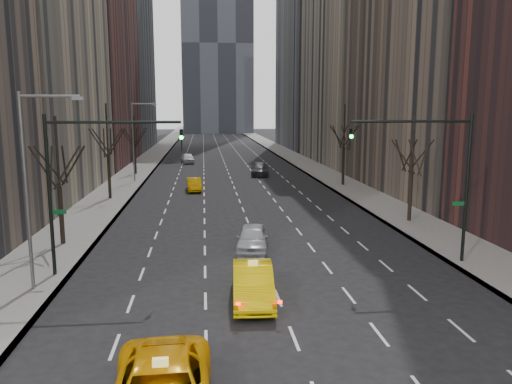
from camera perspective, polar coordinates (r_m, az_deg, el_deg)
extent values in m
cube|color=slate|center=(83.98, -12.16, 3.59)|extent=(4.50, 320.00, 0.15)
cube|color=slate|center=(84.91, 4.54, 3.83)|extent=(4.50, 320.00, 0.15)
cube|color=brown|center=(82.30, -19.80, 18.46)|extent=(14.00, 28.00, 44.00)
cube|color=#5E5E62|center=(112.69, -16.23, 20.18)|extent=(14.00, 30.00, 60.00)
cube|color=#5E5E62|center=(112.77, 7.21, 19.94)|extent=(14.00, 30.00, 58.00)
cylinder|color=black|center=(32.94, -21.36, -2.48)|extent=(0.28, 0.28, 3.57)
cylinder|color=black|center=(32.40, -21.77, 4.30)|extent=(0.16, 0.16, 4.25)
cylinder|color=black|center=(33.25, -21.04, 2.91)|extent=(0.42, 1.80, 2.52)
cylinder|color=black|center=(32.56, -20.17, 2.83)|extent=(1.74, 0.72, 2.52)
cylinder|color=black|center=(31.78, -20.80, 2.64)|extent=(1.46, 1.25, 2.52)
cylinder|color=black|center=(31.71, -22.34, 2.54)|extent=(0.42, 1.80, 2.52)
cylinder|color=black|center=(32.43, -23.19, 2.62)|extent=(1.74, 0.72, 2.52)
cylinder|color=black|center=(33.19, -22.52, 2.81)|extent=(1.46, 1.25, 2.52)
cylinder|color=black|center=(48.30, -16.43, 1.66)|extent=(0.28, 0.28, 3.99)
cylinder|color=black|center=(47.93, -16.67, 6.84)|extent=(0.16, 0.16, 4.75)
cylinder|color=black|center=(48.79, -16.25, 5.55)|extent=(0.42, 1.80, 2.52)
cylinder|color=black|center=(48.14, -15.59, 5.53)|extent=(1.74, 0.72, 2.52)
cylinder|color=black|center=(47.33, -15.94, 5.46)|extent=(1.46, 1.25, 2.52)
cylinder|color=black|center=(47.19, -16.97, 5.40)|extent=(0.42, 1.80, 2.52)
cylinder|color=black|center=(47.86, -17.63, 5.42)|extent=(1.74, 0.72, 2.52)
cylinder|color=black|center=(48.65, -17.26, 5.50)|extent=(1.46, 1.25, 2.52)
cylinder|color=black|center=(66.00, -13.64, 3.51)|extent=(0.28, 0.28, 3.36)
cylinder|color=black|center=(65.73, -13.76, 6.70)|extent=(0.16, 0.16, 4.00)
cylinder|color=black|center=(66.59, -13.51, 6.08)|extent=(0.42, 1.80, 2.52)
cylinder|color=black|center=(65.96, -13.00, 6.07)|extent=(1.74, 0.72, 2.52)
cylinder|color=black|center=(65.14, -13.22, 6.02)|extent=(1.46, 1.25, 2.52)
cylinder|color=black|center=(64.95, -13.97, 5.98)|extent=(0.42, 1.80, 2.52)
cylinder|color=black|center=(65.59, -14.47, 5.99)|extent=(1.74, 0.72, 2.52)
cylinder|color=black|center=(66.41, -14.24, 6.04)|extent=(1.46, 1.25, 2.52)
cylinder|color=black|center=(38.78, 17.20, -0.53)|extent=(0.28, 0.28, 3.57)
cylinder|color=black|center=(38.32, 17.49, 5.24)|extent=(0.16, 0.16, 4.25)
cylinder|color=black|center=(39.22, 17.13, 4.03)|extent=(0.42, 1.80, 2.52)
cylinder|color=black|center=(38.98, 18.34, 3.93)|extent=(1.74, 0.72, 2.52)
cylinder|color=black|center=(38.16, 18.66, 3.81)|extent=(1.46, 1.25, 2.52)
cylinder|color=black|center=(37.56, 17.72, 3.77)|extent=(0.42, 1.80, 2.52)
cylinder|color=black|center=(37.81, 16.47, 3.87)|extent=(1.74, 0.72, 2.52)
cylinder|color=black|center=(38.64, 16.20, 3.99)|extent=(1.46, 1.25, 2.52)
cylinder|color=black|center=(55.57, 9.95, 2.88)|extent=(0.28, 0.28, 3.99)
cylinder|color=black|center=(55.25, 10.08, 7.39)|extent=(0.16, 0.16, 4.75)
cylinder|color=black|center=(56.15, 9.95, 6.25)|extent=(0.42, 1.80, 2.52)
cylinder|color=black|center=(55.81, 10.76, 6.21)|extent=(1.74, 0.72, 2.52)
cylinder|color=black|center=(54.96, 10.87, 6.16)|extent=(1.46, 1.25, 2.52)
cylinder|color=black|center=(54.44, 10.14, 6.15)|extent=(0.42, 1.80, 2.52)
cylinder|color=black|center=(54.80, 9.31, 6.20)|extent=(1.74, 0.72, 2.52)
cylinder|color=black|center=(55.65, 9.23, 6.25)|extent=(1.46, 1.25, 2.52)
cylinder|color=black|center=(26.54, -22.52, -0.44)|extent=(0.18, 0.18, 8.00)
cylinder|color=black|center=(25.46, -15.95, 7.68)|extent=(6.50, 0.14, 0.14)
imported|color=black|center=(25.15, -8.50, 5.86)|extent=(0.18, 0.22, 1.10)
sphere|color=#0CFF33|center=(24.96, -8.53, 6.18)|extent=(0.20, 0.20, 0.20)
cube|color=#0C5926|center=(26.57, -21.58, -2.13)|extent=(0.70, 0.04, 0.22)
cylinder|color=black|center=(29.04, 22.94, 0.33)|extent=(0.18, 0.18, 8.00)
cylinder|color=black|center=(27.30, 17.39, 7.71)|extent=(6.50, 0.14, 0.14)
imported|color=black|center=(26.23, 10.72, 5.95)|extent=(0.18, 0.22, 1.10)
sphere|color=#0CFF33|center=(26.05, 10.85, 6.25)|extent=(0.20, 0.20, 0.20)
cube|color=#0C5926|center=(28.98, 22.14, -1.25)|extent=(0.70, 0.04, 0.22)
cylinder|color=slate|center=(24.71, -24.77, -0.11)|extent=(0.16, 0.16, 9.00)
cylinder|color=slate|center=(24.04, -22.51, 10.11)|extent=(2.60, 0.14, 0.14)
cube|color=slate|center=(23.73, -19.68, 10.05)|extent=(0.50, 0.22, 0.15)
cylinder|color=slate|center=(58.75, -13.86, 5.56)|extent=(0.16, 0.16, 9.00)
cylinder|color=slate|center=(58.47, -12.75, 9.80)|extent=(2.60, 0.14, 0.14)
cube|color=slate|center=(58.34, -11.56, 9.74)|extent=(0.50, 0.22, 0.15)
imported|color=yellow|center=(22.28, -0.36, -10.38)|extent=(2.01, 5.06, 1.64)
imported|color=#ABAEB4|center=(29.78, -0.41, -5.31)|extent=(2.46, 4.83, 1.57)
imported|color=#FFAD05|center=(51.98, -7.07, 0.86)|extent=(1.66, 4.12, 1.33)
imported|color=#2F2F34|center=(63.67, 0.42, 2.61)|extent=(2.65, 5.49, 1.54)
imported|color=white|center=(78.94, -7.81, 3.85)|extent=(2.40, 4.71, 1.53)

